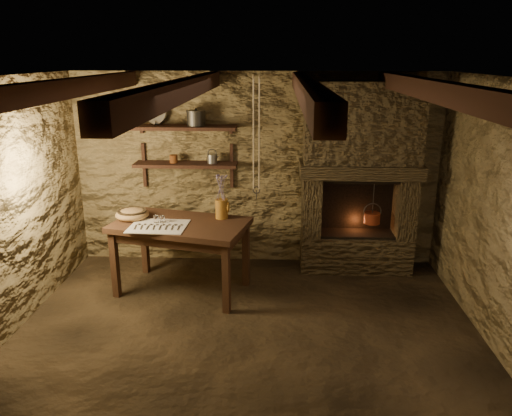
{
  "coord_description": "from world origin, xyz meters",
  "views": [
    {
      "loc": [
        0.29,
        -4.08,
        2.57
      ],
      "look_at": [
        0.05,
        0.9,
        1.05
      ],
      "focal_mm": 35.0,
      "sensor_mm": 36.0,
      "label": 1
    }
  ],
  "objects_px": {
    "work_table": "(182,254)",
    "stoneware_jug": "(222,200)",
    "red_pot": "(372,217)",
    "wooden_bowl": "(132,214)",
    "iron_stockpot": "(196,119)"
  },
  "relations": [
    {
      "from": "work_table",
      "to": "wooden_bowl",
      "type": "height_order",
      "value": "wooden_bowl"
    },
    {
      "from": "stoneware_jug",
      "to": "wooden_bowl",
      "type": "relative_size",
      "value": 1.35
    },
    {
      "from": "wooden_bowl",
      "to": "stoneware_jug",
      "type": "bearing_deg",
      "value": 3.01
    },
    {
      "from": "iron_stockpot",
      "to": "red_pot",
      "type": "xyz_separation_m",
      "value": [
        2.13,
        -0.12,
        -1.15
      ]
    },
    {
      "from": "stoneware_jug",
      "to": "iron_stockpot",
      "type": "height_order",
      "value": "iron_stockpot"
    },
    {
      "from": "stoneware_jug",
      "to": "red_pot",
      "type": "distance_m",
      "value": 1.87
    },
    {
      "from": "work_table",
      "to": "wooden_bowl",
      "type": "relative_size",
      "value": 4.27
    },
    {
      "from": "work_table",
      "to": "red_pot",
      "type": "xyz_separation_m",
      "value": [
        2.21,
        0.67,
        0.26
      ]
    },
    {
      "from": "red_pot",
      "to": "wooden_bowl",
      "type": "bearing_deg",
      "value": -168.87
    },
    {
      "from": "wooden_bowl",
      "to": "red_pot",
      "type": "height_order",
      "value": "red_pot"
    },
    {
      "from": "stoneware_jug",
      "to": "wooden_bowl",
      "type": "bearing_deg",
      "value": -166.7
    },
    {
      "from": "stoneware_jug",
      "to": "iron_stockpot",
      "type": "xyz_separation_m",
      "value": [
        -0.36,
        0.61,
        0.82
      ]
    },
    {
      "from": "iron_stockpot",
      "to": "wooden_bowl",
      "type": "bearing_deg",
      "value": -134.2
    },
    {
      "from": "stoneware_jug",
      "to": "iron_stockpot",
      "type": "distance_m",
      "value": 1.08
    },
    {
      "from": "work_table",
      "to": "stoneware_jug",
      "type": "height_order",
      "value": "stoneware_jug"
    }
  ]
}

